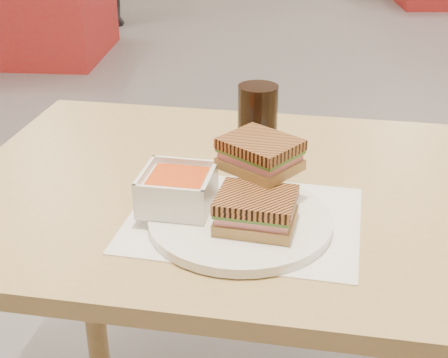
% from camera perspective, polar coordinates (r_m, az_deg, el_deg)
% --- Properties ---
extents(main_table, '(1.25, 0.80, 0.75)m').
position_cam_1_polar(main_table, '(1.11, 7.64, -6.28)').
color(main_table, tan).
rests_on(main_table, ground).
extents(tray_liner, '(0.36, 0.29, 0.00)m').
position_cam_1_polar(tray_liner, '(0.96, 1.80, -3.66)').
color(tray_liner, white).
rests_on(tray_liner, main_table).
extents(plate, '(0.27, 0.27, 0.01)m').
position_cam_1_polar(plate, '(0.94, 1.50, -3.82)').
color(plate, white).
rests_on(plate, tray_liner).
extents(soup_bowl, '(0.11, 0.11, 0.06)m').
position_cam_1_polar(soup_bowl, '(0.95, -4.26, -1.10)').
color(soup_bowl, white).
rests_on(soup_bowl, plate).
extents(panini_lower, '(0.11, 0.10, 0.05)m').
position_cam_1_polar(panini_lower, '(0.90, 2.94, -2.84)').
color(panini_lower, '#A68340').
rests_on(panini_lower, plate).
extents(panini_upper, '(0.14, 0.13, 0.05)m').
position_cam_1_polar(panini_upper, '(0.96, 3.31, 2.28)').
color(panini_upper, '#A68340').
rests_on(panini_upper, panini_lower).
extents(cola_glass, '(0.07, 0.07, 0.15)m').
position_cam_1_polar(cola_glass, '(1.10, 3.05, 4.76)').
color(cola_glass, black).
rests_on(cola_glass, main_table).
extents(bg_chair_0r, '(0.40, 0.40, 0.45)m').
position_cam_1_polar(bg_chair_0r, '(4.71, -16.47, 13.25)').
color(bg_chair_0r, brown).
rests_on(bg_chair_0r, ground).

